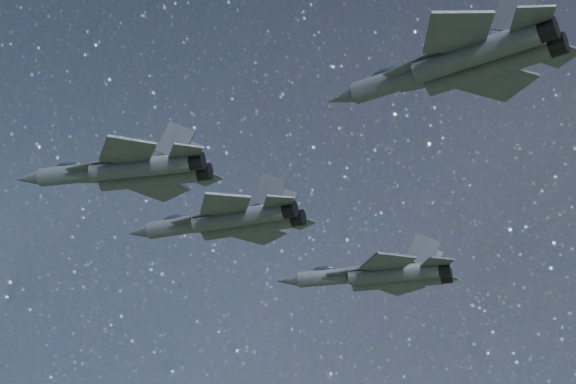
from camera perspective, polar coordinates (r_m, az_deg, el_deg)
The scene contains 4 objects.
jet_lead at distance 81.46m, azimuth -3.84°, elevation -1.87°, with size 18.56×12.53×4.67m.
jet_left at distance 87.15m, azimuth 5.99°, elevation -5.37°, with size 18.01×11.87×4.61m.
jet_right at distance 63.85m, azimuth -10.21°, elevation 1.35°, with size 15.07×9.85×3.89m.
jet_slot at distance 59.76m, azimuth 11.12°, elevation 8.21°, with size 17.64×12.41×4.46m.
Camera 1 is at (37.18, -52.05, 121.14)m, focal length 55.00 mm.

